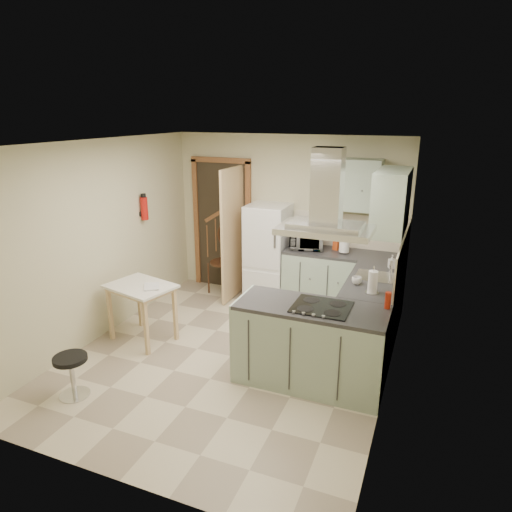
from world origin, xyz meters
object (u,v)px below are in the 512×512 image
at_px(bentwood_chair, 224,262).
at_px(stool, 72,376).
at_px(drop_leaf_table, 143,313).
at_px(extractor_hood, 325,230).
at_px(peninsula, 311,345).
at_px(fridge, 268,254).
at_px(microwave, 307,240).

bearing_deg(bentwood_chair, stool, -79.70).
height_order(drop_leaf_table, bentwood_chair, bentwood_chair).
xyz_separation_m(extractor_hood, bentwood_chair, (-2.08, 2.00, -1.21)).
xyz_separation_m(peninsula, stool, (-2.19, -1.14, -0.22)).
relative_size(peninsula, extractor_hood, 1.72).
bearing_deg(drop_leaf_table, fridge, 74.95).
relative_size(extractor_hood, microwave, 1.89).
relative_size(fridge, microwave, 3.16).
bearing_deg(extractor_hood, bentwood_chair, 136.13).
bearing_deg(microwave, bentwood_chair, 165.00).
xyz_separation_m(fridge, peninsula, (1.22, -1.98, -0.30)).
height_order(fridge, stool, fridge).
bearing_deg(microwave, peninsula, -85.75).
bearing_deg(drop_leaf_table, microwave, 62.17).
height_order(extractor_hood, stool, extractor_hood).
distance_m(peninsula, drop_leaf_table, 2.25).
height_order(fridge, bentwood_chair, fridge).
bearing_deg(drop_leaf_table, extractor_hood, 10.24).
relative_size(fridge, stool, 3.30).
bearing_deg(bentwood_chair, microwave, 12.54).
xyz_separation_m(peninsula, bentwood_chair, (-1.98, 2.00, 0.06)).
height_order(peninsula, stool, peninsula).
xyz_separation_m(fridge, extractor_hood, (1.32, -1.98, 0.97)).
height_order(fridge, peninsula, fridge).
relative_size(peninsula, stool, 3.41).
bearing_deg(extractor_hood, peninsula, 180.00).
bearing_deg(peninsula, bentwood_chair, 134.72).
height_order(peninsula, extractor_hood, extractor_hood).
relative_size(drop_leaf_table, microwave, 1.68).
height_order(peninsula, microwave, microwave).
distance_m(extractor_hood, bentwood_chair, 3.13).
xyz_separation_m(fridge, drop_leaf_table, (-1.02, -1.82, -0.38)).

